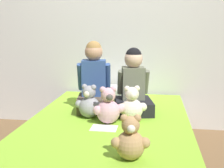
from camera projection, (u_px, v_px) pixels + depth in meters
name	position (u px, v px, depth m)	size (l,w,h in m)	color
ground_plane	(109.00, 166.00, 2.51)	(14.00, 14.00, 0.00)	brown
wall_behind_bed	(123.00, 24.00, 3.32)	(8.00, 0.06, 2.50)	silver
bed	(108.00, 144.00, 2.47)	(1.40, 2.04, 0.43)	#997F60
child_on_left	(94.00, 82.00, 2.67)	(0.35, 0.36, 0.67)	brown
child_on_right	(133.00, 87.00, 2.63)	(0.40, 0.42, 0.61)	black
teddy_bear_held_by_left_child	(89.00, 104.00, 2.48)	(0.25, 0.19, 0.30)	#939399
teddy_bear_held_by_right_child	(132.00, 106.00, 2.41)	(0.25, 0.19, 0.31)	silver
teddy_bear_between_children	(108.00, 108.00, 2.34)	(0.25, 0.20, 0.32)	#DBA3B2
teddy_bear_at_foot_of_bed	(130.00, 141.00, 1.71)	(0.24, 0.18, 0.29)	tan
pillow_at_headboard	(120.00, 92.00, 3.22)	(0.54, 0.32, 0.11)	silver
sign_card	(104.00, 128.00, 2.24)	(0.21, 0.15, 0.00)	white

